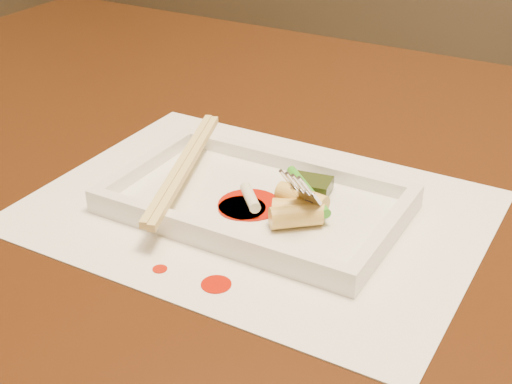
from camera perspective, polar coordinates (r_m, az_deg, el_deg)
The scene contains 21 objects.
table at distance 0.76m, azimuth 2.60°, elevation -5.56°, with size 1.40×0.90×0.75m.
placemat at distance 0.65m, azimuth 0.00°, elevation -1.44°, with size 0.40×0.30×0.00m, color white.
sauce_splatter_a at distance 0.55m, azimuth -3.20°, elevation -7.38°, with size 0.02×0.02×0.00m, color #B11505.
sauce_splatter_b at distance 0.58m, azimuth -7.70°, elevation -6.12°, with size 0.01×0.01×0.00m, color #B11505.
plate_base at distance 0.65m, azimuth 0.00°, elevation -1.08°, with size 0.26×0.16×0.01m, color white.
plate_rim_far at distance 0.70m, azimuth 2.99°, elevation 2.35°, with size 0.26×0.01×0.01m, color white.
plate_rim_near at distance 0.59m, azimuth -3.57°, elevation -3.31°, with size 0.26×0.01×0.01m, color white.
plate_rim_left at distance 0.70m, azimuth -8.81°, elevation 2.21°, with size 0.01×0.14×0.01m, color white.
plate_rim_right at distance 0.60m, azimuth 10.38°, elevation -3.10°, with size 0.01×0.14×0.01m, color white.
veg_piece at distance 0.66m, azimuth 4.37°, elevation 0.55°, with size 0.04×0.03×0.01m, color black.
scallion_white at distance 0.63m, azimuth -0.47°, elevation -0.42°, with size 0.01×0.01×0.04m, color #EAEACC.
scallion_green at distance 0.64m, azimuth 4.17°, elevation 0.09°, with size 0.01×0.01×0.09m, color #289217.
chopstick_a at distance 0.68m, azimuth -6.05°, elevation 2.22°, with size 0.01×0.23×0.01m, color #E3C471.
chopstick_b at distance 0.67m, azimuth -5.49°, elevation 2.07°, with size 0.01×0.23×0.01m, color #E3C471.
fork at distance 0.60m, azimuth 6.71°, elevation 4.47°, with size 0.09×0.10×0.14m, color silver, non-canonical shape.
sauce_blob_0 at distance 0.63m, azimuth -1.13°, elevation -1.30°, with size 0.04×0.04×0.00m, color #B11505.
sauce_blob_1 at distance 0.64m, azimuth -0.52°, elevation -1.02°, with size 0.06×0.06×0.00m, color #B11505.
rice_cake_0 at distance 0.62m, azimuth 3.49°, elevation -0.88°, with size 0.02×0.02×0.05m, color #EDD56E.
rice_cake_1 at distance 0.61m, azimuth 3.39°, elevation -1.48°, with size 0.02×0.02×0.04m, color #EDD56E.
rice_cake_2 at distance 0.62m, azimuth 3.70°, elevation -0.47°, with size 0.02×0.02×0.05m, color #EDD56E.
rice_cake_3 at distance 0.60m, azimuth 3.20°, elevation -1.93°, with size 0.02×0.02×0.04m, color #EDD56E.
Camera 1 is at (0.28, -0.56, 1.08)m, focal length 50.00 mm.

